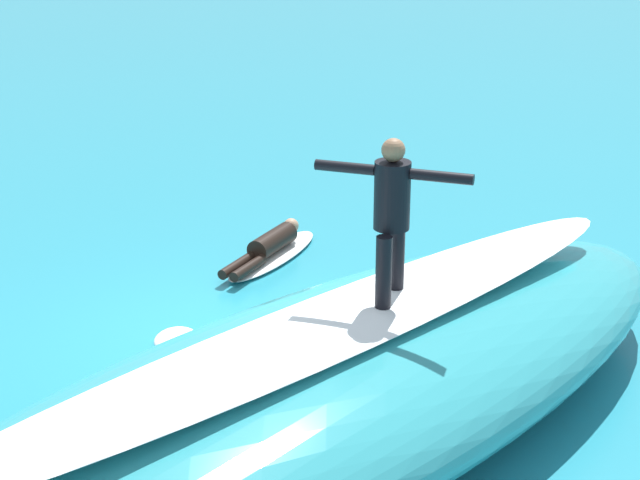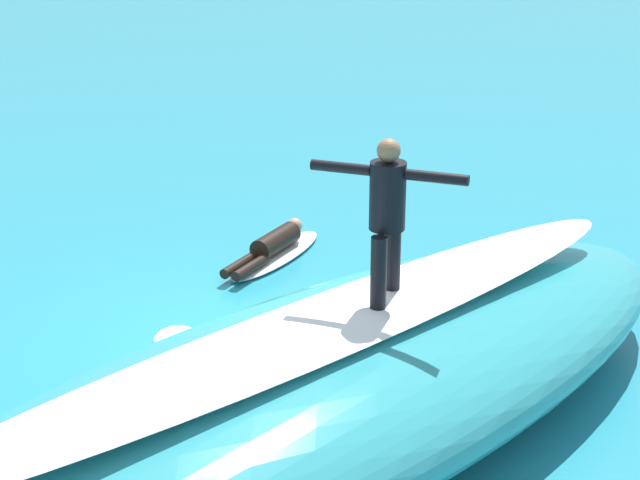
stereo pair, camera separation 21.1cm
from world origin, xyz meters
The scene contains 9 objects.
ground_plane centered at (0.00, 0.00, 0.00)m, with size 120.00×120.00×0.00m, color teal.
wave_crest centered at (-0.05, 2.62, 0.61)m, with size 9.77×3.18×1.23m, color teal.
wave_foam_lip centered at (-0.05, 2.62, 1.27)m, with size 8.31×1.11×0.08m, color white.
surfboard_riding centered at (-0.80, 2.36, 1.26)m, with size 1.93×0.49×0.07m, color yellow.
surfer_riding centered at (-0.80, 2.36, 2.20)m, with size 1.12×1.08×1.54m.
surfboard_paddling centered at (-1.39, -2.05, 0.05)m, with size 2.12×0.56×0.09m, color silver.
surfer_paddling centered at (-1.28, -1.96, 0.23)m, with size 1.52×1.27×0.32m.
foam_patch_near centered at (0.61, 0.01, 0.09)m, with size 0.61×0.50×0.18m, color white.
foam_patch_mid centered at (-0.69, 1.73, 0.07)m, with size 0.84×0.62×0.15m, color white.
Camera 2 is at (3.19, 10.02, 5.15)m, focal length 56.62 mm.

